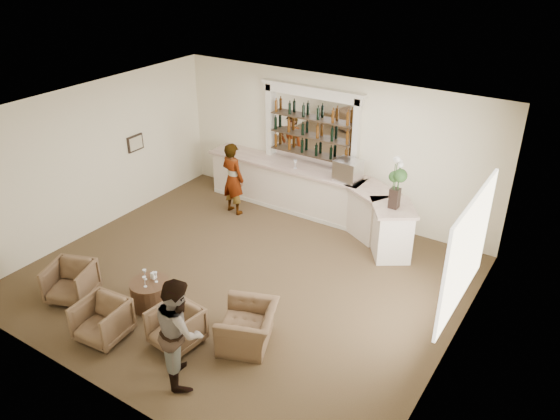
# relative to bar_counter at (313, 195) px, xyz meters

# --- Properties ---
(ground) EXTENTS (8.00, 8.00, 0.00)m
(ground) POSITION_rel_bar_counter_xyz_m (0.16, -3.00, -0.57)
(ground) COLOR brown
(ground) RESTS_ON ground
(room_shell) EXTENTS (8.04, 7.02, 3.32)m
(room_shell) POSITION_rel_bar_counter_xyz_m (0.33, -2.29, 1.77)
(room_shell) COLOR #F6EDCC
(room_shell) RESTS_ON ground
(bar_counter) EXTENTS (5.72, 1.80, 1.14)m
(bar_counter) POSITION_rel_bar_counter_xyz_m (0.00, 0.00, 0.00)
(bar_counter) COLOR white
(bar_counter) RESTS_ON ground
(back_bar_alcove) EXTENTS (2.64, 0.25, 3.00)m
(back_bar_alcove) POSITION_rel_bar_counter_xyz_m (-0.34, 0.41, 1.46)
(back_bar_alcove) COLOR white
(back_bar_alcove) RESTS_ON ground
(cocktail_table) EXTENTS (0.71, 0.71, 0.50)m
(cocktail_table) POSITION_rel_bar_counter_xyz_m (-0.74, -4.60, -0.32)
(cocktail_table) COLOR #523323
(cocktail_table) RESTS_ON ground
(sommelier) EXTENTS (0.70, 0.52, 1.76)m
(sommelier) POSITION_rel_bar_counter_xyz_m (-1.71, -0.82, 0.31)
(sommelier) COLOR gray
(sommelier) RESTS_ON ground
(guest) EXTENTS (1.08, 1.07, 1.76)m
(guest) POSITION_rel_bar_counter_xyz_m (0.95, -5.61, 0.31)
(guest) COLOR gray
(guest) RESTS_ON ground
(armchair_left) EXTENTS (1.00, 1.01, 0.72)m
(armchair_left) POSITION_rel_bar_counter_xyz_m (-2.12, -5.23, -0.21)
(armchair_left) COLOR brown
(armchair_left) RESTS_ON ground
(armchair_center) EXTENTS (0.83, 0.85, 0.71)m
(armchair_center) POSITION_rel_bar_counter_xyz_m (-0.77, -5.67, -0.22)
(armchair_center) COLOR brown
(armchair_center) RESTS_ON ground
(armchair_right) EXTENTS (0.81, 0.83, 0.69)m
(armchair_right) POSITION_rel_bar_counter_xyz_m (0.37, -5.12, -0.23)
(armchair_right) COLOR brown
(armchair_right) RESTS_ON ground
(armchair_far) EXTENTS (1.20, 1.27, 0.66)m
(armchair_far) POSITION_rel_bar_counter_xyz_m (1.34, -4.46, -0.24)
(armchair_far) COLOR brown
(armchair_far) RESTS_ON ground
(espresso_machine) EXTENTS (0.58, 0.50, 0.48)m
(espresso_machine) POSITION_rel_bar_counter_xyz_m (0.85, 0.02, 0.81)
(espresso_machine) COLOR silver
(espresso_machine) RESTS_ON bar_counter
(flower_vase) EXTENTS (0.29, 0.29, 1.10)m
(flower_vase) POSITION_rel_bar_counter_xyz_m (2.23, -0.66, 1.19)
(flower_vase) COLOR black
(flower_vase) RESTS_ON bar_counter
(wine_glass_bar_left) EXTENTS (0.07, 0.07, 0.21)m
(wine_glass_bar_left) POSITION_rel_bar_counter_xyz_m (-0.50, -0.02, 0.67)
(wine_glass_bar_left) COLOR white
(wine_glass_bar_left) RESTS_ON bar_counter
(wine_glass_bar_right) EXTENTS (0.07, 0.07, 0.21)m
(wine_glass_bar_right) POSITION_rel_bar_counter_xyz_m (-0.47, -0.01, 0.67)
(wine_glass_bar_right) COLOR white
(wine_glass_bar_right) RESTS_ON bar_counter
(wine_glass_tbl_a) EXTENTS (0.07, 0.07, 0.21)m
(wine_glass_tbl_a) POSITION_rel_bar_counter_xyz_m (-0.86, -4.57, 0.03)
(wine_glass_tbl_a) COLOR white
(wine_glass_tbl_a) RESTS_ON cocktail_table
(wine_glass_tbl_b) EXTENTS (0.07, 0.07, 0.21)m
(wine_glass_tbl_b) POSITION_rel_bar_counter_xyz_m (-0.64, -4.52, 0.03)
(wine_glass_tbl_b) COLOR white
(wine_glass_tbl_b) RESTS_ON cocktail_table
(wine_glass_tbl_c) EXTENTS (0.07, 0.07, 0.21)m
(wine_glass_tbl_c) POSITION_rel_bar_counter_xyz_m (-0.70, -4.73, 0.03)
(wine_glass_tbl_c) COLOR white
(wine_glass_tbl_c) RESTS_ON cocktail_table
(napkin_holder) EXTENTS (0.08, 0.08, 0.12)m
(napkin_holder) POSITION_rel_bar_counter_xyz_m (-0.76, -4.46, -0.01)
(napkin_holder) COLOR white
(napkin_holder) RESTS_ON cocktail_table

